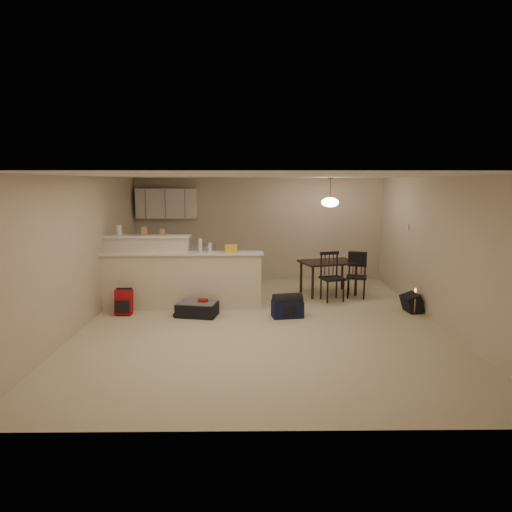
{
  "coord_description": "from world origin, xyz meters",
  "views": [
    {
      "loc": [
        -0.2,
        -7.61,
        2.4
      ],
      "look_at": [
        -0.1,
        0.7,
        1.05
      ],
      "focal_mm": 32.0,
      "sensor_mm": 36.0,
      "label": 1
    }
  ],
  "objects_px": {
    "navy_duffel": "(287,309)",
    "black_daypack": "(412,303)",
    "red_backpack": "(124,302)",
    "dining_chair_near": "(332,277)",
    "dining_chair_far": "(357,276)",
    "suitcase": "(197,309)",
    "pendant_lamp": "(330,202)",
    "dining_table": "(328,265)"
  },
  "relations": [
    {
      "from": "dining_chair_far",
      "to": "dining_chair_near",
      "type": "bearing_deg",
      "value": -138.95
    },
    {
      "from": "dining_chair_near",
      "to": "suitcase",
      "type": "distance_m",
      "value": 2.86
    },
    {
      "from": "suitcase",
      "to": "red_backpack",
      "type": "distance_m",
      "value": 1.37
    },
    {
      "from": "dining_chair_near",
      "to": "black_daypack",
      "type": "distance_m",
      "value": 1.62
    },
    {
      "from": "red_backpack",
      "to": "navy_duffel",
      "type": "bearing_deg",
      "value": -6.18
    },
    {
      "from": "dining_chair_near",
      "to": "red_backpack",
      "type": "bearing_deg",
      "value": 178.26
    },
    {
      "from": "navy_duffel",
      "to": "black_daypack",
      "type": "height_order",
      "value": "black_daypack"
    },
    {
      "from": "suitcase",
      "to": "red_backpack",
      "type": "height_order",
      "value": "red_backpack"
    },
    {
      "from": "pendant_lamp",
      "to": "navy_duffel",
      "type": "distance_m",
      "value": 2.71
    },
    {
      "from": "suitcase",
      "to": "black_daypack",
      "type": "height_order",
      "value": "black_daypack"
    },
    {
      "from": "pendant_lamp",
      "to": "red_backpack",
      "type": "distance_m",
      "value": 4.62
    },
    {
      "from": "pendant_lamp",
      "to": "suitcase",
      "type": "relative_size",
      "value": 0.88
    },
    {
      "from": "suitcase",
      "to": "navy_duffel",
      "type": "xyz_separation_m",
      "value": [
        1.63,
        -0.1,
        0.03
      ]
    },
    {
      "from": "dining_chair_far",
      "to": "suitcase",
      "type": "relative_size",
      "value": 1.31
    },
    {
      "from": "suitcase",
      "to": "dining_chair_near",
      "type": "bearing_deg",
      "value": 32.39
    },
    {
      "from": "pendant_lamp",
      "to": "black_daypack",
      "type": "xyz_separation_m",
      "value": [
        1.34,
        -1.4,
        -1.82
      ]
    },
    {
      "from": "dining_chair_far",
      "to": "black_daypack",
      "type": "bearing_deg",
      "value": -39.06
    },
    {
      "from": "red_backpack",
      "to": "dining_chair_near",
      "type": "bearing_deg",
      "value": 10.99
    },
    {
      "from": "dining_table",
      "to": "navy_duffel",
      "type": "distance_m",
      "value": 2.04
    },
    {
      "from": "red_backpack",
      "to": "black_daypack",
      "type": "distance_m",
      "value": 5.34
    },
    {
      "from": "navy_duffel",
      "to": "black_daypack",
      "type": "bearing_deg",
      "value": -2.02
    },
    {
      "from": "dining_table",
      "to": "suitcase",
      "type": "height_order",
      "value": "dining_table"
    },
    {
      "from": "red_backpack",
      "to": "navy_duffel",
      "type": "relative_size",
      "value": 0.84
    },
    {
      "from": "dining_chair_near",
      "to": "navy_duffel",
      "type": "bearing_deg",
      "value": -146.18
    },
    {
      "from": "suitcase",
      "to": "black_daypack",
      "type": "distance_m",
      "value": 3.98
    },
    {
      "from": "suitcase",
      "to": "black_daypack",
      "type": "bearing_deg",
      "value": 13.77
    },
    {
      "from": "pendant_lamp",
      "to": "black_daypack",
      "type": "bearing_deg",
      "value": -46.35
    },
    {
      "from": "dining_table",
      "to": "pendant_lamp",
      "type": "bearing_deg",
      "value": -169.98
    },
    {
      "from": "red_backpack",
      "to": "black_daypack",
      "type": "relative_size",
      "value": 1.21
    },
    {
      "from": "dining_table",
      "to": "black_daypack",
      "type": "bearing_deg",
      "value": -62.89
    },
    {
      "from": "dining_chair_far",
      "to": "red_backpack",
      "type": "distance_m",
      "value": 4.71
    },
    {
      "from": "pendant_lamp",
      "to": "dining_chair_far",
      "type": "distance_m",
      "value": 1.65
    },
    {
      "from": "dining_chair_far",
      "to": "navy_duffel",
      "type": "height_order",
      "value": "dining_chair_far"
    },
    {
      "from": "dining_chair_far",
      "to": "suitcase",
      "type": "distance_m",
      "value": 3.47
    },
    {
      "from": "red_backpack",
      "to": "black_daypack",
      "type": "height_order",
      "value": "red_backpack"
    },
    {
      "from": "suitcase",
      "to": "red_backpack",
      "type": "xyz_separation_m",
      "value": [
        -1.36,
        0.12,
        0.11
      ]
    },
    {
      "from": "pendant_lamp",
      "to": "black_daypack",
      "type": "height_order",
      "value": "pendant_lamp"
    },
    {
      "from": "pendant_lamp",
      "to": "dining_table",
      "type": "bearing_deg",
      "value": 26.57
    },
    {
      "from": "pendant_lamp",
      "to": "dining_chair_near",
      "type": "height_order",
      "value": "pendant_lamp"
    },
    {
      "from": "dining_table",
      "to": "suitcase",
      "type": "xyz_separation_m",
      "value": [
        -2.64,
        -1.61,
        -0.52
      ]
    },
    {
      "from": "dining_chair_far",
      "to": "black_daypack",
      "type": "xyz_separation_m",
      "value": [
        0.79,
        -1.1,
        -0.3
      ]
    },
    {
      "from": "navy_duffel",
      "to": "black_daypack",
      "type": "xyz_separation_m",
      "value": [
        2.35,
        0.31,
        0.02
      ]
    }
  ]
}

